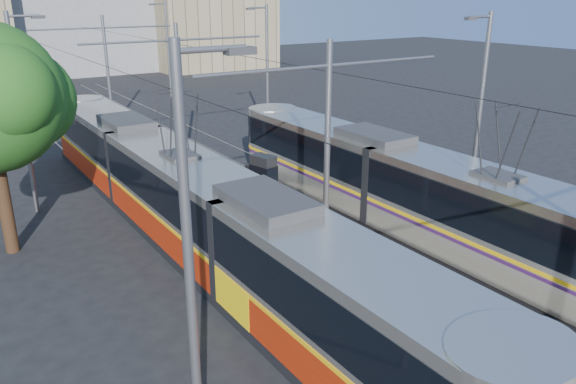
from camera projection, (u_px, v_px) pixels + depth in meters
ground at (529, 380)px, 13.22m from camera, size 160.00×160.00×0.00m
platform at (210, 183)px, 26.54m from camera, size 4.00×50.00×0.30m
tactile_strip_left at (182, 185)px, 25.74m from camera, size 0.70×50.00×0.01m
tactile_strip_right at (237, 174)px, 27.24m from camera, size 0.70×50.00×0.01m
rails at (210, 185)px, 26.59m from camera, size 8.71×70.00×0.03m
tram_left at (183, 199)px, 19.95m from camera, size 2.43×28.67×5.50m
tram_right at (492, 220)px, 17.67m from camera, size 2.43×28.26×5.50m
catenary at (236, 100)px, 22.84m from camera, size 9.20×70.00×7.00m
street_lamps at (172, 86)px, 28.34m from camera, size 15.18×38.22×8.00m
shelter at (264, 181)px, 22.50m from camera, size 0.85×1.14×2.27m
building_right at (208, 15)px, 67.17m from camera, size 14.28×10.20×12.22m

